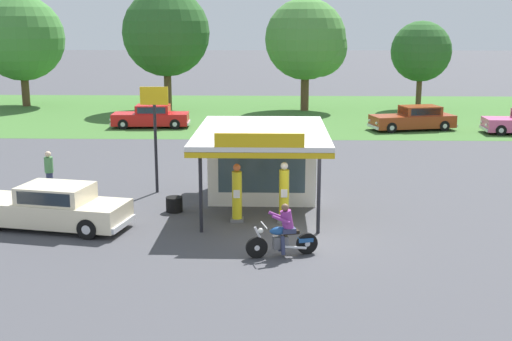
{
  "coord_description": "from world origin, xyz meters",
  "views": [
    {
      "loc": [
        -0.62,
        -19.91,
        6.65
      ],
      "look_at": [
        -1.33,
        3.52,
        1.4
      ],
      "focal_mm": 46.11,
      "sensor_mm": 36.0,
      "label": 1
    }
  ],
  "objects": [
    {
      "name": "tree_oak_left",
      "position": [
        -21.2,
        33.56,
        5.48
      ],
      "size": [
        6.84,
        6.84,
        8.92
      ],
      "color": "brown",
      "rests_on": "ground"
    },
    {
      "name": "gas_pump_nearside",
      "position": [
        -1.93,
        1.78,
        0.93
      ],
      "size": [
        0.44,
        0.44,
        2.02
      ],
      "color": "slate",
      "rests_on": "ground"
    },
    {
      "name": "grass_verge_strip",
      "position": [
        0.0,
        30.0,
        0.0
      ],
      "size": [
        120.0,
        24.0,
        0.01
      ],
      "primitive_type": "cube",
      "color": "#3D6B2D",
      "rests_on": "ground"
    },
    {
      "name": "motorcycle_with_rider",
      "position": [
        -0.37,
        -1.66,
        0.65
      ],
      "size": [
        2.12,
        0.82,
        1.58
      ],
      "color": "black",
      "rests_on": "ground"
    },
    {
      "name": "roadside_pole_sign",
      "position": [
        -5.38,
        5.64,
        2.93
      ],
      "size": [
        1.1,
        0.12,
        4.24
      ],
      "color": "black",
      "rests_on": "ground"
    },
    {
      "name": "tree_oak_far_right",
      "position": [
        -9.07,
        31.34,
        5.96
      ],
      "size": [
        6.7,
        6.7,
        9.33
      ],
      "color": "brown",
      "rests_on": "ground"
    },
    {
      "name": "tree_oak_right",
      "position": [
        1.9,
        31.5,
        5.3
      ],
      "size": [
        6.34,
        6.23,
        8.6
      ],
      "color": "brown",
      "rests_on": "ground"
    },
    {
      "name": "ground_plane",
      "position": [
        0.0,
        0.0,
        0.0
      ],
      "size": [
        300.0,
        300.0,
        0.0
      ],
      "primitive_type": "plane",
      "color": "#424247"
    },
    {
      "name": "service_station_kiosk",
      "position": [
        -1.12,
        4.85,
        1.69
      ],
      "size": [
        4.7,
        7.06,
        3.34
      ],
      "color": "silver",
      "rests_on": "ground"
    },
    {
      "name": "featured_classic_sedan",
      "position": [
        -8.03,
        0.86,
        0.68
      ],
      "size": [
        5.53,
        2.78,
        1.48
      ],
      "color": "beige",
      "rests_on": "ground"
    },
    {
      "name": "parked_car_back_row_centre_left",
      "position": [
        8.21,
        21.99,
        0.71
      ],
      "size": [
        5.69,
        3.06,
        1.53
      ],
      "color": "#993819",
      "rests_on": "ground"
    },
    {
      "name": "spare_tire_stack",
      "position": [
        -4.27,
        2.87,
        0.27
      ],
      "size": [
        0.6,
        0.6,
        0.54
      ],
      "color": "black",
      "rests_on": "ground"
    },
    {
      "name": "bystander_strolling_foreground",
      "position": [
        -9.6,
        5.24,
        0.92
      ],
      "size": [
        0.34,
        0.34,
        1.74
      ],
      "color": "#2D3351",
      "rests_on": "ground"
    },
    {
      "name": "parked_car_back_row_centre_right",
      "position": [
        -8.78,
        22.53,
        0.68
      ],
      "size": [
        5.18,
        2.07,
        1.47
      ],
      "color": "red",
      "rests_on": "ground"
    },
    {
      "name": "tree_oak_far_left",
      "position": [
        10.67,
        32.38,
        4.52
      ],
      "size": [
        4.68,
        4.68,
        6.88
      ],
      "color": "brown",
      "rests_on": "ground"
    },
    {
      "name": "gas_pump_offside",
      "position": [
        -0.32,
        1.78,
        0.96
      ],
      "size": [
        0.44,
        0.44,
        2.08
      ],
      "color": "slate",
      "rests_on": "ground"
    }
  ]
}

